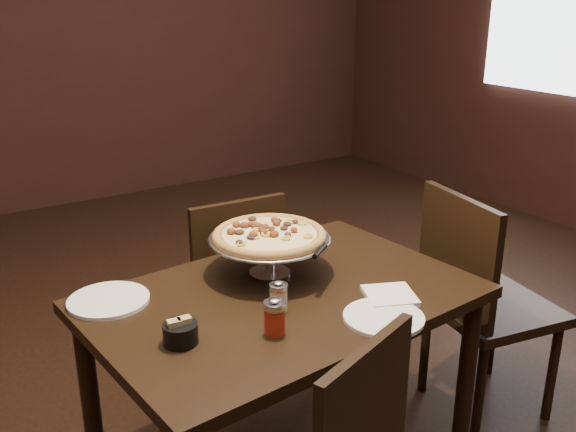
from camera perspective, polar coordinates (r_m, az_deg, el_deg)
room at (r=1.69m, az=2.03°, el=13.79°), size 6.04×7.04×2.84m
dining_table at (r=1.98m, az=-0.43°, el=-9.31°), size 1.19×0.85×0.71m
pizza_stand at (r=2.02m, az=-1.67°, el=-1.78°), size 0.39×0.39×0.16m
parmesan_shaker at (r=1.82m, az=-0.85°, el=-7.19°), size 0.05×0.05×0.09m
pepper_flake_shaker at (r=1.71m, az=-1.19°, el=-8.95°), size 0.06×0.06×0.10m
packet_caddy at (r=1.70m, az=-9.55°, el=-10.19°), size 0.09×0.09×0.07m
napkin_stack at (r=1.93m, az=9.04°, el=-7.02°), size 0.19×0.19×0.02m
plate_left at (r=1.96m, az=-15.66°, el=-7.22°), size 0.24×0.24×0.01m
plate_near at (r=1.82m, az=8.50°, el=-8.91°), size 0.23×0.23×0.01m
serving_spatula at (r=1.91m, az=2.87°, el=-3.15°), size 0.14×0.14×0.02m
chair_far at (r=2.61m, az=-5.28°, el=-5.89°), size 0.41×0.41×0.83m
chair_side at (r=2.50m, az=16.62°, el=-6.91°), size 0.49×0.49×0.90m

